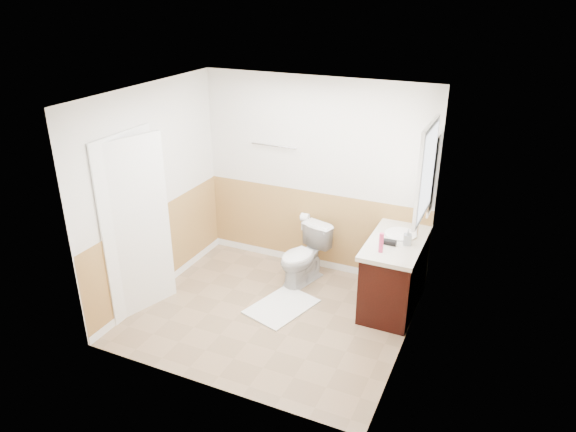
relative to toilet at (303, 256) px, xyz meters
The scene contains 32 objects.
floor 0.90m from the toilet, 93.55° to the right, with size 3.00×3.00×0.00m, color #8C7051.
ceiling 2.29m from the toilet, 93.55° to the right, with size 3.00×3.00×0.00m, color white.
wall_back 1.01m from the toilet, 96.19° to the left, with size 3.00×3.00×0.00m, color silver.
wall_front 2.31m from the toilet, 91.38° to the right, with size 3.00×3.00×0.00m, color silver.
wall_left 1.97m from the toilet, 151.94° to the right, with size 3.00×3.00×0.00m, color silver.
wall_right 1.89m from the toilet, 29.72° to the right, with size 3.00×3.00×0.00m, color silver.
wainscot_back 0.48m from the toilet, 96.35° to the left, with size 3.00×3.00×0.00m, color tan.
wainscot_front 2.12m from the toilet, 91.39° to the right, with size 3.00×3.00×0.00m, color tan.
wainscot_left 1.75m from the toilet, 151.76° to the right, with size 2.60×2.60×0.00m, color tan.
wainscot_right 1.66m from the toilet, 29.92° to the right, with size 2.60×2.60×0.00m, color tan.
toilet is the anchor object (origin of this frame).
bath_mat 0.74m from the toilet, 90.00° to the right, with size 0.55×0.80×0.02m, color white.
vanity_cabinet 1.16m from the toilet, ahead, with size 0.55×1.10×0.80m, color black.
vanity_knob_left 0.90m from the toilet, 11.02° to the right, with size 0.03×0.03×0.03m, color silver.
vanity_knob_right 0.88m from the toilet, ahead, with size 0.03×0.03×0.03m, color silver.
countertop 1.24m from the toilet, ahead, with size 0.60×1.15×0.05m, color beige.
sink_basin 1.27m from the toilet, ahead, with size 0.36×0.36×0.02m, color white.
faucet 1.46m from the toilet, ahead, with size 0.02×0.02×0.14m, color silver.
lotion_bottle 1.29m from the toilet, 21.46° to the right, with size 0.05×0.05×0.22m, color #C43261.
soap_dispenser 1.41m from the toilet, ahead, with size 0.08×0.08×0.18m, color #8D969F.
hair_dryer_body 1.25m from the toilet, 11.06° to the right, with size 0.07×0.07×0.14m, color black.
hair_dryer_handle 1.21m from the toilet, 10.60° to the right, with size 0.03×0.03×0.07m, color black.
mirror_panel 1.87m from the toilet, 10.85° to the left, with size 0.02×0.35×0.90m, color silver.
window_frame 2.00m from the toilet, ahead, with size 0.04×0.80×1.00m, color white.
window_glass 2.01m from the toilet, ahead, with size 0.01×0.70×0.90m, color white.
door 2.04m from the toilet, 138.66° to the right, with size 0.05×0.80×2.04m, color white.
door_frame 2.10m from the toilet, 140.10° to the right, with size 0.02×0.92×2.10m, color white.
door_knob 1.78m from the toilet, 145.76° to the right, with size 0.06×0.06×0.06m, color silver.
towel_bar 1.44m from the toilet, 144.99° to the left, with size 0.02×0.02×0.62m, color silver.
tp_holder_bar 0.55m from the toilet, 110.67° to the left, with size 0.02×0.02×0.14m, color silver.
tp_roll 0.55m from the toilet, 110.67° to the left, with size 0.11×0.11×0.10m, color white.
tp_sheet 0.49m from the toilet, 110.67° to the left, with size 0.10×0.01×0.16m, color white.
Camera 1 is at (2.27, -4.56, 3.48)m, focal length 32.96 mm.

